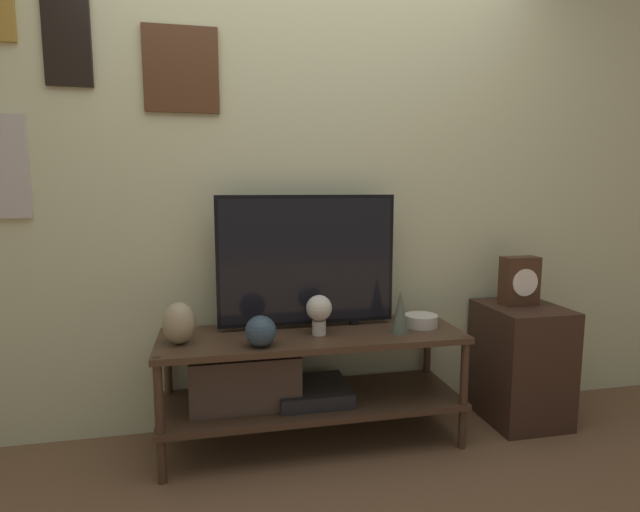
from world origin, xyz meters
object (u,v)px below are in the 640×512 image
at_px(vase_wide_bowl, 421,321).
at_px(vase_urn_stoneware, 179,323).
at_px(television, 307,260).
at_px(vase_slim_bronze, 400,312).
at_px(decorative_bust, 319,311).
at_px(vase_round_glass, 261,331).
at_px(mantel_clock, 519,281).

height_order(vase_wide_bowl, vase_urn_stoneware, vase_urn_stoneware).
xyz_separation_m(television, vase_slim_bronze, (0.43, -0.20, -0.24)).
bearing_deg(vase_slim_bronze, decorative_bust, 171.92).
bearing_deg(vase_wide_bowl, vase_round_glass, -169.47).
relative_size(television, mantel_clock, 3.41).
distance_m(television, vase_wide_bowl, 0.67).
bearing_deg(mantel_clock, vase_round_glass, -171.73).
height_order(television, vase_slim_bronze, television).
xyz_separation_m(television, vase_round_glass, (-0.26, -0.26, -0.28)).
relative_size(vase_urn_stoneware, vase_round_glass, 1.37).
relative_size(vase_slim_bronze, vase_round_glass, 1.51).
relative_size(vase_slim_bronze, decorative_bust, 1.09).
height_order(vase_wide_bowl, vase_round_glass, vase_round_glass).
xyz_separation_m(vase_urn_stoneware, vase_round_glass, (0.36, -0.12, -0.03)).
distance_m(vase_urn_stoneware, decorative_bust, 0.66).
xyz_separation_m(vase_slim_bronze, decorative_bust, (-0.40, 0.06, 0.01)).
relative_size(vase_wide_bowl, mantel_clock, 0.64).
bearing_deg(vase_slim_bronze, vase_wide_bowl, 30.64).
relative_size(television, decorative_bust, 4.62).
height_order(vase_wide_bowl, mantel_clock, mantel_clock).
bearing_deg(vase_wide_bowl, decorative_bust, -176.55).
distance_m(vase_wide_bowl, decorative_bust, 0.55).
distance_m(television, vase_urn_stoneware, 0.69).
xyz_separation_m(vase_urn_stoneware, mantel_clock, (1.80, 0.09, 0.11)).
bearing_deg(vase_wide_bowl, television, 169.47).
xyz_separation_m(vase_slim_bronze, mantel_clock, (0.74, 0.14, 0.10)).
height_order(television, vase_round_glass, television).
distance_m(vase_slim_bronze, vase_wide_bowl, 0.19).
bearing_deg(vase_round_glass, vase_urn_stoneware, 162.11).
bearing_deg(decorative_bust, television, 103.31).
height_order(vase_urn_stoneware, decorative_bust, decorative_bust).
bearing_deg(television, mantel_clock, -2.70).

